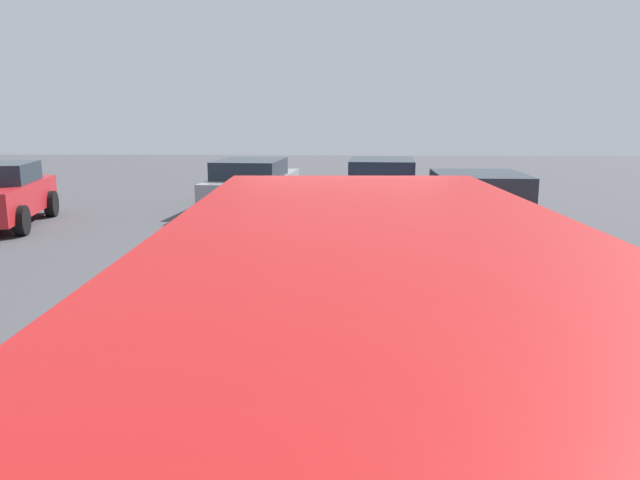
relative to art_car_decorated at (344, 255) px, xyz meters
The scene contains 6 objects.
ground_plane 0.69m from the art_car_decorated, 165.20° to the left, with size 60.00×60.00×0.00m, color #47474C.
art_car_decorated is the anchor object (origin of this frame).
parked_van_row_back_far 5.51m from the art_car_decorated, behind, with size 5.17×2.38×2.04m.
parked_sedan_far_left 4.42m from the art_car_decorated, 35.29° to the right, with size 4.21×2.08×1.42m.
parked_sedan_row_back_center 8.90m from the art_car_decorated, 16.28° to the left, with size 4.72×2.31×1.33m.
parked_sedan_row_back_far 7.10m from the art_car_decorated, ahead, with size 4.32×2.13×1.43m.
Camera 1 is at (-8.00, -0.04, 2.54)m, focal length 34.91 mm.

